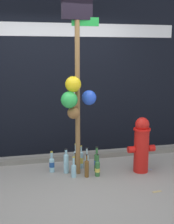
# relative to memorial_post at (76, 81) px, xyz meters

# --- Properties ---
(ground_plane) EXTENTS (14.00, 14.00, 0.00)m
(ground_plane) POSITION_rel_memorial_post_xyz_m (-0.15, -0.48, -1.43)
(ground_plane) COLOR gray
(building_wall) EXTENTS (10.00, 0.21, 3.71)m
(building_wall) POSITION_rel_memorial_post_xyz_m (-0.15, 1.18, 0.43)
(building_wall) COLOR black
(building_wall) RESTS_ON ground_plane
(curb_strip) EXTENTS (8.00, 0.12, 0.08)m
(curb_strip) POSITION_rel_memorial_post_xyz_m (-0.15, 0.67, -1.39)
(curb_strip) COLOR slate
(curb_strip) RESTS_ON ground_plane
(memorial_post) EXTENTS (0.58, 0.46, 2.64)m
(memorial_post) POSITION_rel_memorial_post_xyz_m (0.00, 0.00, 0.00)
(memorial_post) COLOR olive
(memorial_post) RESTS_ON ground_plane
(fire_hydrant) EXTENTS (0.43, 0.26, 0.86)m
(fire_hydrant) POSITION_rel_memorial_post_xyz_m (1.00, -0.11, -0.99)
(fire_hydrant) COLOR red
(fire_hydrant) RESTS_ON ground_plane
(bottle_0) EXTENTS (0.08, 0.08, 0.39)m
(bottle_0) POSITION_rel_memorial_post_xyz_m (-0.15, 0.10, -1.25)
(bottle_0) COLOR #93CCE0
(bottle_0) RESTS_ON ground_plane
(bottle_1) EXTENTS (0.07, 0.07, 0.35)m
(bottle_1) POSITION_rel_memorial_post_xyz_m (0.12, -0.13, -1.28)
(bottle_1) COLOR brown
(bottle_1) RESTS_ON ground_plane
(bottle_2) EXTENTS (0.08, 0.08, 0.30)m
(bottle_2) POSITION_rel_memorial_post_xyz_m (0.01, 0.12, -1.31)
(bottle_2) COLOR brown
(bottle_2) RESTS_ON ground_plane
(bottle_3) EXTENTS (0.08, 0.08, 0.33)m
(bottle_3) POSITION_rel_memorial_post_xyz_m (-0.36, 0.19, -1.30)
(bottle_3) COLOR #93CCE0
(bottle_3) RESTS_ON ground_plane
(bottle_4) EXTENTS (0.06, 0.06, 0.39)m
(bottle_4) POSITION_rel_memorial_post_xyz_m (0.17, 0.07, -1.27)
(bottle_4) COLOR #B2DBEA
(bottle_4) RESTS_ON ground_plane
(bottle_5) EXTENTS (0.07, 0.07, 0.32)m
(bottle_5) POSITION_rel_memorial_post_xyz_m (-0.06, -0.09, -1.31)
(bottle_5) COLOR #93CCE0
(bottle_5) RESTS_ON ground_plane
(bottle_6) EXTENTS (0.07, 0.07, 0.38)m
(bottle_6) POSITION_rel_memorial_post_xyz_m (0.12, 0.24, -1.28)
(bottle_6) COLOR #93CCE0
(bottle_6) RESTS_ON ground_plane
(bottle_7) EXTENTS (0.08, 0.08, 0.34)m
(bottle_7) POSITION_rel_memorial_post_xyz_m (0.29, -0.13, -1.30)
(bottle_7) COLOR #337038
(bottle_7) RESTS_ON ground_plane
(bottle_8) EXTENTS (0.07, 0.07, 0.39)m
(bottle_8) POSITION_rel_memorial_post_xyz_m (0.05, 0.31, -1.28)
(bottle_8) COLOR #B2DBEA
(bottle_8) RESTS_ON ground_plane
(bottle_9) EXTENTS (0.08, 0.08, 0.39)m
(bottle_9) POSITION_rel_memorial_post_xyz_m (0.33, 0.07, -1.27)
(bottle_9) COLOR #337038
(bottle_9) RESTS_ON ground_plane
(litter_0) EXTENTS (0.12, 0.10, 0.01)m
(litter_0) POSITION_rel_memorial_post_xyz_m (1.23, 0.36, -1.42)
(litter_0) COLOR silver
(litter_0) RESTS_ON ground_plane
(litter_1) EXTENTS (0.15, 0.14, 0.01)m
(litter_1) POSITION_rel_memorial_post_xyz_m (1.14, -0.05, -1.42)
(litter_1) COLOR #8C99B2
(litter_1) RESTS_ON ground_plane
(litter_2) EXTENTS (0.14, 0.06, 0.01)m
(litter_2) POSITION_rel_memorial_post_xyz_m (0.93, -0.83, -1.42)
(litter_2) COLOR tan
(litter_2) RESTS_ON ground_plane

